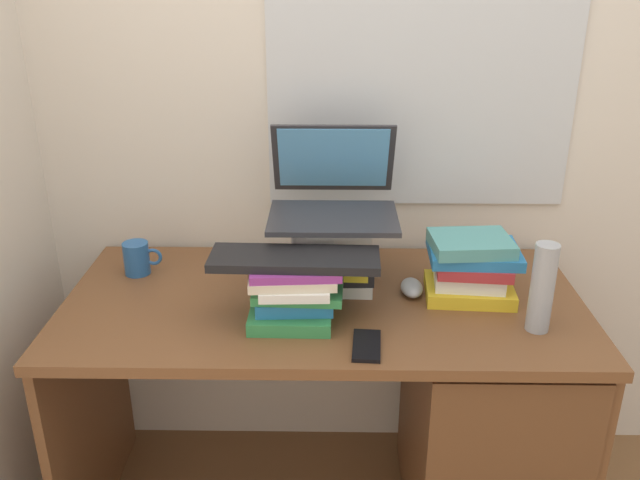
{
  "coord_description": "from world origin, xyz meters",
  "views": [
    {
      "loc": [
        0.02,
        -1.62,
        1.6
      ],
      "look_at": [
        -0.01,
        -0.02,
        0.92
      ],
      "focal_mm": 37.82,
      "sensor_mm": 36.0,
      "label": 1
    }
  ],
  "objects_px": {
    "book_stack_keyboard_riser": "(294,292)",
    "book_stack_side": "(471,266)",
    "book_stack_tall": "(332,257)",
    "mug": "(137,258)",
    "keyboard": "(295,259)",
    "computer_mouse": "(412,288)",
    "water_bottle": "(542,288)",
    "desk": "(447,407)",
    "laptop": "(333,192)",
    "cell_phone": "(367,346)"
  },
  "relations": [
    {
      "from": "laptop",
      "to": "keyboard",
      "type": "xyz_separation_m",
      "value": [
        -0.1,
        -0.25,
        -0.09
      ]
    },
    {
      "from": "laptop",
      "to": "book_stack_tall",
      "type": "bearing_deg",
      "value": -92.34
    },
    {
      "from": "book_stack_side",
      "to": "water_bottle",
      "type": "height_order",
      "value": "water_bottle"
    },
    {
      "from": "laptop",
      "to": "keyboard",
      "type": "bearing_deg",
      "value": -111.2
    },
    {
      "from": "keyboard",
      "to": "water_bottle",
      "type": "relative_size",
      "value": 1.82
    },
    {
      "from": "laptop",
      "to": "keyboard",
      "type": "height_order",
      "value": "laptop"
    },
    {
      "from": "desk",
      "to": "cell_phone",
      "type": "relative_size",
      "value": 10.32
    },
    {
      "from": "book_stack_keyboard_riser",
      "to": "mug",
      "type": "bearing_deg",
      "value": 150.87
    },
    {
      "from": "mug",
      "to": "laptop",
      "type": "bearing_deg",
      "value": -1.71
    },
    {
      "from": "book_stack_keyboard_riser",
      "to": "laptop",
      "type": "relative_size",
      "value": 0.7
    },
    {
      "from": "desk",
      "to": "keyboard",
      "type": "height_order",
      "value": "keyboard"
    },
    {
      "from": "book_stack_tall",
      "to": "book_stack_side",
      "type": "bearing_deg",
      "value": -5.13
    },
    {
      "from": "book_stack_side",
      "to": "keyboard",
      "type": "bearing_deg",
      "value": -163.56
    },
    {
      "from": "book_stack_keyboard_riser",
      "to": "mug",
      "type": "xyz_separation_m",
      "value": [
        -0.47,
        0.26,
        -0.03
      ]
    },
    {
      "from": "book_stack_keyboard_riser",
      "to": "cell_phone",
      "type": "distance_m",
      "value": 0.24
    },
    {
      "from": "desk",
      "to": "laptop",
      "type": "height_order",
      "value": "laptop"
    },
    {
      "from": "keyboard",
      "to": "cell_phone",
      "type": "xyz_separation_m",
      "value": [
        0.18,
        -0.13,
        -0.16
      ]
    },
    {
      "from": "book_stack_tall",
      "to": "water_bottle",
      "type": "bearing_deg",
      "value": -22.56
    },
    {
      "from": "keyboard",
      "to": "cell_phone",
      "type": "height_order",
      "value": "keyboard"
    },
    {
      "from": "book_stack_keyboard_riser",
      "to": "water_bottle",
      "type": "distance_m",
      "value": 0.61
    },
    {
      "from": "desk",
      "to": "book_stack_keyboard_riser",
      "type": "xyz_separation_m",
      "value": [
        -0.43,
        -0.09,
        0.41
      ]
    },
    {
      "from": "computer_mouse",
      "to": "water_bottle",
      "type": "relative_size",
      "value": 0.45
    },
    {
      "from": "book_stack_side",
      "to": "water_bottle",
      "type": "xyz_separation_m",
      "value": [
        0.14,
        -0.18,
        0.03
      ]
    },
    {
      "from": "book_stack_keyboard_riser",
      "to": "book_stack_tall",
      "type": "bearing_deg",
      "value": 60.85
    },
    {
      "from": "book_stack_tall",
      "to": "computer_mouse",
      "type": "xyz_separation_m",
      "value": [
        0.22,
        -0.03,
        -0.08
      ]
    },
    {
      "from": "mug",
      "to": "book_stack_keyboard_riser",
      "type": "bearing_deg",
      "value": -29.13
    },
    {
      "from": "book_stack_side",
      "to": "laptop",
      "type": "bearing_deg",
      "value": 163.93
    },
    {
      "from": "book_stack_tall",
      "to": "computer_mouse",
      "type": "bearing_deg",
      "value": -6.68
    },
    {
      "from": "laptop",
      "to": "mug",
      "type": "xyz_separation_m",
      "value": [
        -0.57,
        0.02,
        -0.21
      ]
    },
    {
      "from": "book_stack_tall",
      "to": "mug",
      "type": "relative_size",
      "value": 2.13
    },
    {
      "from": "desk",
      "to": "keyboard",
      "type": "distance_m",
      "value": 0.67
    },
    {
      "from": "desk",
      "to": "mug",
      "type": "xyz_separation_m",
      "value": [
        -0.9,
        0.18,
        0.38
      ]
    },
    {
      "from": "book_stack_tall",
      "to": "laptop",
      "type": "xyz_separation_m",
      "value": [
        0.0,
        0.07,
        0.16
      ]
    },
    {
      "from": "laptop",
      "to": "water_bottle",
      "type": "bearing_deg",
      "value": -29.36
    },
    {
      "from": "book_stack_side",
      "to": "mug",
      "type": "xyz_separation_m",
      "value": [
        -0.94,
        0.12,
        -0.04
      ]
    },
    {
      "from": "desk",
      "to": "book_stack_side",
      "type": "distance_m",
      "value": 0.43
    },
    {
      "from": "book_stack_keyboard_riser",
      "to": "book_stack_side",
      "type": "distance_m",
      "value": 0.49
    },
    {
      "from": "computer_mouse",
      "to": "laptop",
      "type": "bearing_deg",
      "value": 155.44
    },
    {
      "from": "desk",
      "to": "mug",
      "type": "height_order",
      "value": "mug"
    },
    {
      "from": "laptop",
      "to": "book_stack_side",
      "type": "bearing_deg",
      "value": -16.07
    },
    {
      "from": "book_stack_keyboard_riser",
      "to": "laptop",
      "type": "bearing_deg",
      "value": 68.09
    },
    {
      "from": "laptop",
      "to": "cell_phone",
      "type": "bearing_deg",
      "value": -77.95
    },
    {
      "from": "book_stack_keyboard_riser",
      "to": "mug",
      "type": "relative_size",
      "value": 2.15
    },
    {
      "from": "book_stack_tall",
      "to": "book_stack_side",
      "type": "distance_m",
      "value": 0.38
    },
    {
      "from": "keyboard",
      "to": "computer_mouse",
      "type": "xyz_separation_m",
      "value": [
        0.31,
        0.15,
        -0.15
      ]
    },
    {
      "from": "computer_mouse",
      "to": "book_stack_tall",
      "type": "bearing_deg",
      "value": 173.32
    },
    {
      "from": "desk",
      "to": "water_bottle",
      "type": "relative_size",
      "value": 6.09
    },
    {
      "from": "mug",
      "to": "keyboard",
      "type": "bearing_deg",
      "value": -29.0
    },
    {
      "from": "book_stack_tall",
      "to": "keyboard",
      "type": "distance_m",
      "value": 0.21
    },
    {
      "from": "mug",
      "to": "water_bottle",
      "type": "bearing_deg",
      "value": -15.72
    }
  ]
}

